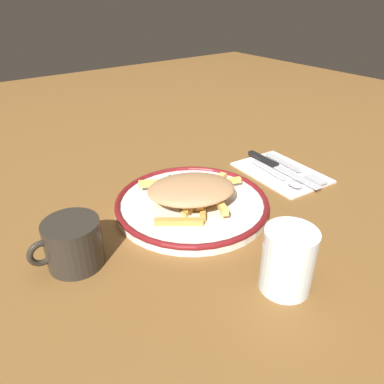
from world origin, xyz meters
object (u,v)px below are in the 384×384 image
object	(u,v)px
napkin	(281,172)
spoon	(284,178)
knife	(276,166)
fries_heap	(193,191)
coffee_mug	(73,244)
water_glass	(288,260)
fork	(294,168)
plate	(192,204)

from	to	relation	value
napkin	spoon	bearing A→B (deg)	46.76
napkin	knife	xyz separation A→B (m)	(-0.00, -0.02, 0.01)
fries_heap	napkin	distance (m)	0.25
spoon	coffee_mug	world-z (taller)	coffee_mug
knife	water_glass	world-z (taller)	water_glass
fork	spoon	distance (m)	0.06
plate	coffee_mug	xyz separation A→B (m)	(0.23, 0.02, 0.03)
fries_heap	napkin	bearing A→B (deg)	-178.85
fries_heap	napkin	world-z (taller)	fries_heap
napkin	knife	size ratio (longest dim) A/B	0.91
plate	fries_heap	size ratio (longest dim) A/B	1.32
water_glass	fork	bearing A→B (deg)	-142.30
coffee_mug	plate	bearing A→B (deg)	-175.28
plate	water_glass	bearing A→B (deg)	85.42
spoon	fries_heap	bearing A→B (deg)	-7.79
knife	napkin	bearing A→B (deg)	86.19
water_glass	coffee_mug	distance (m)	0.31
fork	coffee_mug	xyz separation A→B (m)	(0.50, 0.01, 0.03)
plate	water_glass	world-z (taller)	water_glass
plate	knife	world-z (taller)	plate
fork	spoon	world-z (taller)	spoon
fork	knife	world-z (taller)	knife
napkin	plate	bearing A→B (deg)	-0.22
fries_heap	knife	distance (m)	0.25
fries_heap	water_glass	world-z (taller)	water_glass
fork	plate	bearing A→B (deg)	-2.75
knife	water_glass	bearing A→B (deg)	43.91
napkin	water_glass	size ratio (longest dim) A/B	2.07
napkin	fork	xyz separation A→B (m)	(-0.03, 0.01, 0.01)
knife	spoon	world-z (taller)	spoon
plate	spoon	xyz separation A→B (m)	(-0.21, 0.04, 0.00)
fries_heap	coffee_mug	distance (m)	0.23
plate	coffee_mug	world-z (taller)	coffee_mug
plate	knife	distance (m)	0.25
plate	fork	distance (m)	0.27
fries_heap	fork	xyz separation A→B (m)	(-0.28, 0.01, -0.03)
fork	water_glass	distance (m)	0.37
plate	fork	world-z (taller)	plate
napkin	fork	distance (m)	0.03
fork	coffee_mug	size ratio (longest dim) A/B	1.65
spoon	water_glass	bearing A→B (deg)	41.11
napkin	fork	bearing A→B (deg)	155.48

